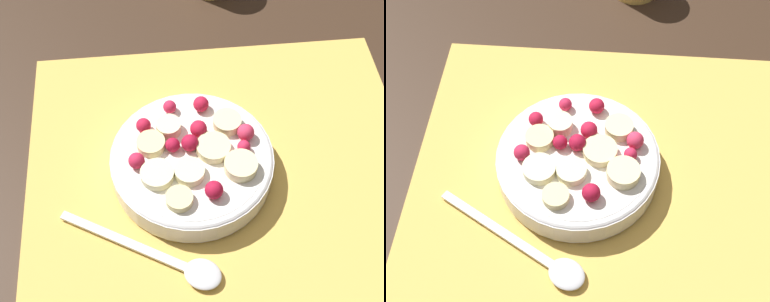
{
  "view_description": "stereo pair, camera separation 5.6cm",
  "coord_description": "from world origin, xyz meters",
  "views": [
    {
      "loc": [
        0.07,
        0.33,
        0.51
      ],
      "look_at": [
        0.03,
        0.01,
        0.04
      ],
      "focal_mm": 50.0,
      "sensor_mm": 36.0,
      "label": 1
    },
    {
      "loc": [
        0.01,
        0.33,
        0.51
      ],
      "look_at": [
        0.03,
        0.01,
        0.04
      ],
      "focal_mm": 50.0,
      "sensor_mm": 36.0,
      "label": 2
    }
  ],
  "objects": [
    {
      "name": "fruit_bowl",
      "position": [
        0.03,
        0.01,
        0.03
      ],
      "size": [
        0.18,
        0.18,
        0.05
      ],
      "color": "white",
      "rests_on": "placemat"
    },
    {
      "name": "ground_plane",
      "position": [
        0.0,
        0.0,
        0.0
      ],
      "size": [
        3.0,
        3.0,
        0.0
      ],
      "primitive_type": "plane",
      "color": "#382619"
    },
    {
      "name": "placemat",
      "position": [
        0.0,
        0.0,
        0.0
      ],
      "size": [
        0.44,
        0.36,
        0.01
      ],
      "color": "#E0B251",
      "rests_on": "ground_plane"
    },
    {
      "name": "spoon",
      "position": [
        0.06,
        0.12,
        0.01
      ],
      "size": [
        0.17,
        0.11,
        0.01
      ],
      "rotation": [
        0.0,
        0.0,
        2.62
      ],
      "color": "silver",
      "rests_on": "placemat"
    }
  ]
}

